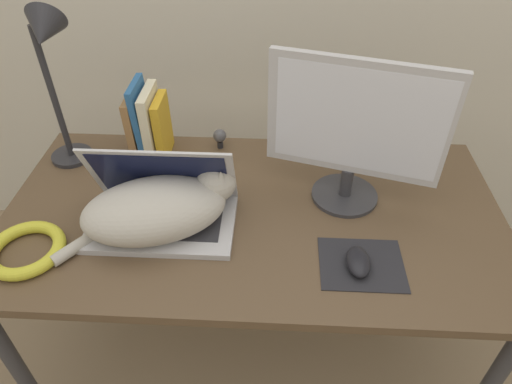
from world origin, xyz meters
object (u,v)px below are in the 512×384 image
object	(u,v)px
cat	(160,207)
desk_lamp	(50,62)
cable_coil	(26,250)
webcam	(220,137)
external_monitor	(355,130)
book_row	(148,124)
computer_mouse	(358,262)
laptop	(162,208)

from	to	relation	value
cat	desk_lamp	size ratio (longest dim) A/B	0.91
cable_coil	webcam	size ratio (longest dim) A/B	2.88
external_monitor	book_row	bearing A→B (deg)	162.48
webcam	desk_lamp	bearing A→B (deg)	-165.78
computer_mouse	desk_lamp	world-z (taller)	desk_lamp
laptop	external_monitor	xyz separation A→B (m)	(0.51, 0.13, 0.19)
laptop	webcam	distance (m)	0.39
book_row	desk_lamp	size ratio (longest dim) A/B	0.50
book_row	desk_lamp	distance (m)	0.33
desk_lamp	computer_mouse	bearing A→B (deg)	-25.12
book_row	desk_lamp	xyz separation A→B (m)	(-0.22, -0.07, 0.23)
book_row	cat	bearing A→B (deg)	-72.78
laptop	cat	bearing A→B (deg)	-79.96
computer_mouse	cable_coil	bearing A→B (deg)	-179.94
computer_mouse	desk_lamp	distance (m)	0.99
laptop	cat	size ratio (longest dim) A/B	0.86
external_monitor	computer_mouse	distance (m)	0.35
cable_coil	external_monitor	bearing A→B (deg)	18.00
book_row	webcam	bearing A→B (deg)	11.26
computer_mouse	cable_coil	world-z (taller)	computer_mouse
computer_mouse	desk_lamp	size ratio (longest dim) A/B	0.20
webcam	laptop	bearing A→B (deg)	-107.56
external_monitor	cable_coil	bearing A→B (deg)	-162.00
computer_mouse	desk_lamp	xyz separation A→B (m)	(-0.85, 0.40, 0.33)
external_monitor	book_row	distance (m)	0.66
cat	webcam	distance (m)	0.42
laptop	book_row	world-z (taller)	book_row
laptop	cat	xyz separation A→B (m)	(0.01, -0.03, 0.03)
cable_coil	webcam	distance (m)	0.68
cat	webcam	world-z (taller)	cat
laptop	cable_coil	world-z (taller)	laptop
book_row	external_monitor	bearing A→B (deg)	-17.52
book_row	laptop	bearing A→B (deg)	-72.10
book_row	desk_lamp	world-z (taller)	desk_lamp
external_monitor	cable_coil	size ratio (longest dim) A/B	2.34
laptop	external_monitor	size ratio (longest dim) A/B	0.85
desk_lamp	webcam	bearing A→B (deg)	14.22
cable_coil	cat	bearing A→B (deg)	18.63
computer_mouse	cable_coil	distance (m)	0.85
external_monitor	webcam	xyz separation A→B (m)	(-0.40, 0.24, -0.19)
laptop	book_row	xyz separation A→B (m)	(-0.10, 0.32, 0.07)
book_row	cable_coil	world-z (taller)	book_row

